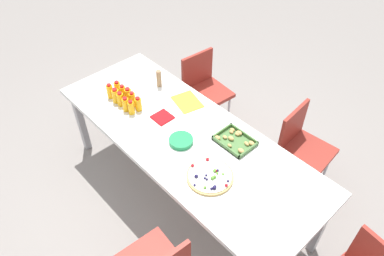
% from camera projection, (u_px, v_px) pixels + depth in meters
% --- Properties ---
extents(ground_plane, '(12.00, 12.00, 0.00)m').
position_uv_depth(ground_plane, '(186.00, 192.00, 3.40)').
color(ground_plane, gray).
extents(party_table, '(2.40, 0.90, 0.75)m').
position_uv_depth(party_table, '(185.00, 140.00, 2.92)').
color(party_table, white).
rests_on(party_table, ground_plane).
extents(chair_far_left, '(0.43, 0.43, 0.83)m').
position_uv_depth(chair_far_left, '(204.00, 86.00, 3.75)').
color(chair_far_left, maroon).
rests_on(chair_far_left, ground_plane).
extents(chair_far_right, '(0.43, 0.43, 0.83)m').
position_uv_depth(chair_far_right, '(301.00, 144.00, 3.15)').
color(chair_far_right, maroon).
rests_on(chair_far_right, ground_plane).
extents(juice_bottle_0, '(0.05, 0.05, 0.14)m').
position_uv_depth(juice_bottle_0, '(110.00, 91.00, 3.17)').
color(juice_bottle_0, '#FAAC14').
rests_on(juice_bottle_0, party_table).
extents(juice_bottle_1, '(0.06, 0.06, 0.14)m').
position_uv_depth(juice_bottle_1, '(116.00, 96.00, 3.12)').
color(juice_bottle_1, '#F9AE14').
rests_on(juice_bottle_1, party_table).
extents(juice_bottle_2, '(0.06, 0.06, 0.14)m').
position_uv_depth(juice_bottle_2, '(120.00, 99.00, 3.09)').
color(juice_bottle_2, '#F9AD14').
rests_on(juice_bottle_2, party_table).
extents(juice_bottle_3, '(0.06, 0.06, 0.13)m').
position_uv_depth(juice_bottle_3, '(126.00, 104.00, 3.05)').
color(juice_bottle_3, '#F9AC14').
rests_on(juice_bottle_3, party_table).
extents(juice_bottle_4, '(0.05, 0.05, 0.13)m').
position_uv_depth(juice_bottle_4, '(131.00, 108.00, 3.02)').
color(juice_bottle_4, '#F9AC14').
rests_on(juice_bottle_4, party_table).
extents(juice_bottle_5, '(0.06, 0.06, 0.13)m').
position_uv_depth(juice_bottle_5, '(117.00, 88.00, 3.21)').
color(juice_bottle_5, '#F9AE14').
rests_on(juice_bottle_5, party_table).
extents(juice_bottle_6, '(0.05, 0.05, 0.14)m').
position_uv_depth(juice_bottle_6, '(123.00, 92.00, 3.16)').
color(juice_bottle_6, '#FAAD14').
rests_on(juice_bottle_6, party_table).
extents(juice_bottle_7, '(0.06, 0.06, 0.14)m').
position_uv_depth(juice_bottle_7, '(128.00, 95.00, 3.12)').
color(juice_bottle_7, '#FAAE14').
rests_on(juice_bottle_7, party_table).
extents(juice_bottle_8, '(0.05, 0.05, 0.14)m').
position_uv_depth(juice_bottle_8, '(132.00, 99.00, 3.08)').
color(juice_bottle_8, '#F9AE14').
rests_on(juice_bottle_8, party_table).
extents(juice_bottle_9, '(0.06, 0.06, 0.13)m').
position_uv_depth(juice_bottle_9, '(138.00, 104.00, 3.05)').
color(juice_bottle_9, '#FAAD14').
rests_on(juice_bottle_9, party_table).
extents(fruit_pizza, '(0.33, 0.33, 0.05)m').
position_uv_depth(fruit_pizza, '(210.00, 176.00, 2.56)').
color(fruit_pizza, tan).
rests_on(fruit_pizza, party_table).
extents(snack_tray, '(0.29, 0.22, 0.04)m').
position_uv_depth(snack_tray, '(236.00, 141.00, 2.81)').
color(snack_tray, '#477238').
rests_on(snack_tray, party_table).
extents(plate_stack, '(0.19, 0.19, 0.03)m').
position_uv_depth(plate_stack, '(181.00, 141.00, 2.80)').
color(plate_stack, '#1E8C4C').
rests_on(plate_stack, party_table).
extents(napkin_stack, '(0.15, 0.15, 0.01)m').
position_uv_depth(napkin_stack, '(162.00, 117.00, 3.01)').
color(napkin_stack, red).
rests_on(napkin_stack, party_table).
extents(cardboard_tube, '(0.04, 0.04, 0.16)m').
position_uv_depth(cardboard_tube, '(159.00, 79.00, 3.27)').
color(cardboard_tube, '#9E7A56').
rests_on(cardboard_tube, party_table).
extents(paper_folder, '(0.30, 0.26, 0.01)m').
position_uv_depth(paper_folder, '(187.00, 102.00, 3.16)').
color(paper_folder, yellow).
rests_on(paper_folder, party_table).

